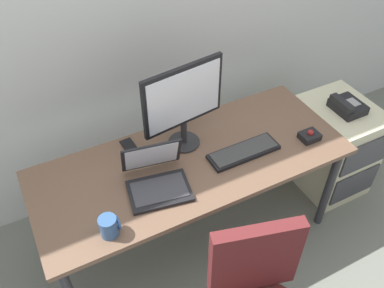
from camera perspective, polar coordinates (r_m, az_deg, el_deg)
The scene contains 10 objects.
ground_plane at distance 2.81m, azimuth 0.00°, elevation -12.43°, with size 8.00×8.00×0.00m, color slate.
desk at distance 2.31m, azimuth 0.00°, elevation -3.44°, with size 1.75×0.71×0.70m.
file_cabinet at distance 3.04m, azimuth 18.83°, elevation -0.36°, with size 0.42×0.53×0.67m.
desk_phone at distance 2.80m, azimuth 20.59°, elevation 4.93°, with size 0.17×0.20×0.09m.
monitor_main at distance 2.17m, azimuth -1.19°, elevation 5.93°, with size 0.48×0.18×0.51m.
keyboard at distance 2.31m, azimuth 7.14°, elevation -1.05°, with size 0.41×0.14×0.03m.
laptop at distance 2.11m, azimuth -4.92°, elevation -4.67°, with size 0.36×0.35×0.23m.
trackball_mouse at distance 2.47m, azimuth 15.91°, elevation 1.11°, with size 0.11×0.09×0.07m.
coffee_mug at distance 1.95m, azimuth -11.36°, elevation -11.06°, with size 0.09×0.08×0.11m.
cell_phone at distance 2.36m, azimuth -8.57°, elevation -0.41°, with size 0.07×0.14×0.01m, color black.
Camera 1 is at (-0.74, -1.42, 2.31)m, focal length 38.68 mm.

